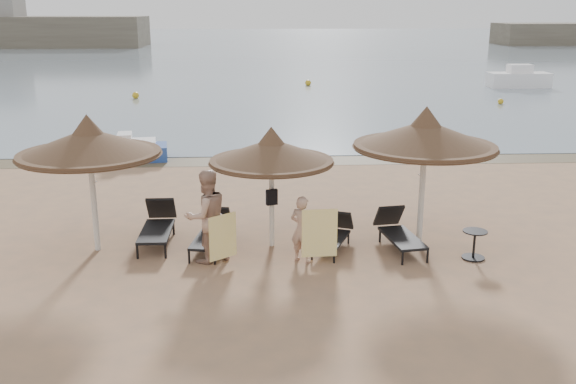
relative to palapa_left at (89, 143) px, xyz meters
name	(u,v)px	position (x,y,z in m)	size (l,w,h in m)	color
ground	(237,263)	(3.15, -0.91, -2.44)	(160.00, 160.00, 0.00)	#A37652
sea	(255,45)	(3.15, 79.09, -2.43)	(200.00, 140.00, 0.03)	slate
wet_sand_strip	(245,161)	(3.15, 8.49, -2.44)	(200.00, 1.60, 0.01)	brown
far_shore	(68,25)	(-21.95, 76.91, 0.47)	(150.00, 54.80, 12.00)	#6A604F
palapa_left	(89,143)	(0.00, 0.00, 0.00)	(3.09, 3.09, 3.07)	silver
palapa_center	(271,152)	(3.92, 0.08, -0.25)	(2.78, 2.78, 2.75)	silver
palapa_right	(425,135)	(7.31, 0.09, 0.09)	(3.20, 3.20, 3.18)	silver
lounger_far_left	(158,225)	(1.28, 0.49, -2.04)	(0.68, 2.01, 0.90)	black
lounger_near_left	(212,232)	(2.56, 0.03, -2.07)	(0.89, 1.91, 0.82)	black
lounger_near_right	(334,234)	(5.32, -0.11, -2.11)	(1.12, 1.72, 0.74)	black
lounger_far_right	(398,231)	(6.76, -0.15, -2.07)	(0.91, 1.95, 0.84)	black
side_table	(474,245)	(8.26, -0.90, -2.14)	(0.52, 0.52, 0.63)	black
person_left	(206,209)	(2.53, -0.76, -1.28)	(1.07, 0.70, 2.33)	tan
person_right	(302,224)	(4.54, -0.90, -1.60)	(0.78, 0.51, 1.69)	tan
towel_left	(223,237)	(2.88, -1.11, -1.78)	(0.55, 0.45, 0.97)	yellow
towel_right	(320,233)	(4.89, -1.15, -1.72)	(0.75, 0.07, 1.05)	yellow
bag_patterned	(272,197)	(3.92, 0.26, -1.35)	(0.28, 0.16, 0.33)	silver
bag_dark	(272,197)	(3.92, -0.08, -1.24)	(0.26, 0.16, 0.36)	black
pedal_boat	(136,150)	(-0.73, 8.80, -2.08)	(2.27, 1.53, 0.98)	#26489C
buoy_left	(136,95)	(-3.64, 24.77, -2.24)	(0.41, 0.41, 0.41)	gold
buoy_mid	(308,83)	(7.07, 30.77, -2.24)	(0.41, 0.41, 0.41)	gold
buoy_right	(501,101)	(17.17, 21.57, -2.28)	(0.32, 0.32, 0.32)	gold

